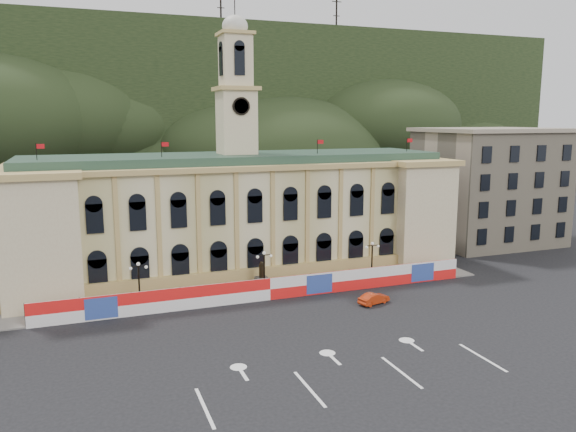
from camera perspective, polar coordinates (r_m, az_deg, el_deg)
name	(u,v)px	position (r m, az deg, el deg)	size (l,w,h in m)	color
ground	(325,351)	(50.72, 3.77, -13.50)	(260.00, 260.00, 0.00)	black
lane_markings	(351,375)	(46.62, 6.40, -15.73)	(26.00, 10.00, 0.02)	white
hill_ridge	(148,121)	(165.47, -14.03, 9.38)	(230.00, 80.00, 64.00)	black
city_hall	(239,213)	(73.63, -5.04, 0.26)	(56.20, 17.60, 37.10)	beige
side_building_right	(489,186)	(96.82, 19.73, 2.91)	(21.00, 17.00, 18.60)	tan
hoarding_fence	(270,289)	(63.47, -1.82, -7.41)	(50.00, 0.44, 2.50)	red
pavement	(262,292)	(66.23, -2.61, -7.73)	(56.00, 5.50, 0.16)	slate
statue	(262,282)	(66.14, -2.69, -6.75)	(1.40, 1.40, 3.72)	#595651
lamp_left	(139,281)	(61.97, -14.90, -6.41)	(1.96, 0.44, 5.15)	black
lamp_center	(264,269)	(64.70, -2.43, -5.39)	(1.96, 0.44, 5.15)	black
lamp_right	(372,258)	(70.17, 8.53, -4.28)	(1.96, 0.44, 5.15)	black
red_sedan	(374,298)	(62.92, 8.71, -8.28)	(3.95, 2.30, 1.23)	#B02A0C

